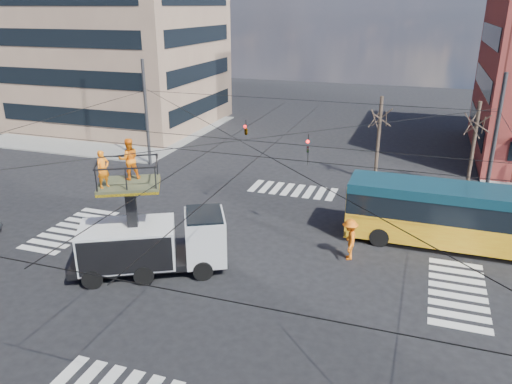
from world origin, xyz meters
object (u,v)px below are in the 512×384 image
at_px(utility_truck, 152,231).
at_px(flagger, 349,239).
at_px(city_bus, 469,217).
at_px(traffic_cone, 142,242).
at_px(worker_ground, 151,240).

xyz_separation_m(utility_truck, flagger, (8.38, 4.08, -1.01)).
relative_size(city_bus, traffic_cone, 16.44).
distance_m(utility_truck, city_bus, 15.55).
bearing_deg(utility_truck, worker_ground, 97.24).
bearing_deg(worker_ground, flagger, -73.59).
relative_size(utility_truck, city_bus, 0.61).
distance_m(city_bus, worker_ground, 15.82).
distance_m(traffic_cone, flagger, 10.38).
height_order(utility_truck, worker_ground, utility_truck).
bearing_deg(city_bus, flagger, -150.52).
relative_size(city_bus, worker_ground, 6.76).
height_order(utility_truck, flagger, utility_truck).
relative_size(city_bus, flagger, 5.83).
height_order(worker_ground, flagger, flagger).
bearing_deg(traffic_cone, city_bus, 18.95).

